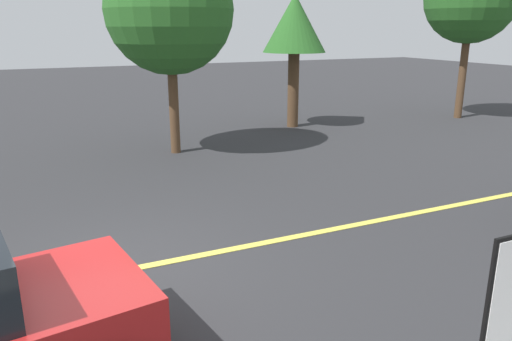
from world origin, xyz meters
name	(u,v)px	position (x,y,z in m)	size (l,w,h in m)	color
ground_plane	(115,273)	(0.00, 0.00, 0.00)	(80.00, 80.00, 0.00)	#2D2D30
lane_marking_centre	(297,236)	(3.00, 0.00, 0.01)	(28.00, 0.16, 0.01)	#E0D14C
tree_left_verge	(169,10)	(2.79, 6.55, 3.84)	(3.40, 3.40, 5.56)	#513823
tree_right_verge	(295,26)	(7.61, 8.48, 3.44)	(2.15, 2.15, 4.49)	#513823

